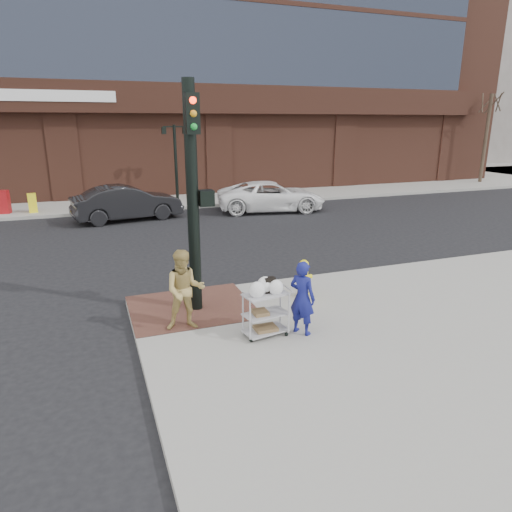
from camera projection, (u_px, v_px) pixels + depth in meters
name	position (u px, v px, depth m)	size (l,w,h in m)	color
ground	(228.00, 325.00, 10.04)	(220.00, 220.00, 0.00)	black
sidewalk_far	(256.00, 168.00, 42.96)	(65.00, 36.00, 0.15)	gray
brick_curb_ramp	(192.00, 307.00, 10.60)	(2.80, 2.40, 0.01)	#552C27
filler_block	(452.00, 81.00, 55.01)	(14.00, 20.00, 18.00)	slate
bare_tree_a	(492.00, 92.00, 31.11)	(1.80, 1.80, 7.20)	#382B21
lamp_post	(175.00, 154.00, 24.35)	(1.32, 0.22, 4.00)	black
traffic_signal_pole	(194.00, 193.00, 9.77)	(0.61, 0.51, 5.00)	black
woman_blue	(302.00, 298.00, 9.11)	(0.56, 0.37, 1.53)	navy
pedestrian_tan	(185.00, 290.00, 9.29)	(0.82, 0.64, 1.69)	tan
sedan_dark	(127.00, 203.00, 20.53)	(1.67, 4.78, 1.58)	black
minivan_white	(271.00, 196.00, 22.65)	(2.45, 5.32, 1.48)	white
utility_cart	(266.00, 310.00, 9.07)	(0.94, 0.63, 1.21)	#A5A5AA
fire_hydrant	(303.00, 278.00, 11.14)	(0.44, 0.31, 0.94)	yellow
newsbox_red	(4.00, 202.00, 21.32)	(0.46, 0.41, 1.09)	maroon
newsbox_yellow	(32.00, 203.00, 21.61)	(0.38, 0.34, 0.90)	yellow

